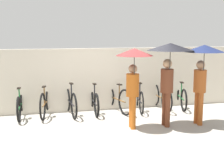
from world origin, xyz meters
name	(u,v)px	position (x,y,z in m)	size (l,w,h in m)	color
ground_plane	(122,131)	(0.00, 0.00, 0.00)	(30.00, 30.00, 0.00)	#9E998E
back_wall	(103,79)	(0.00, 2.24, 0.95)	(12.90, 0.12, 1.91)	beige
parked_bicycle_0	(20,105)	(-2.45, 1.93, 0.37)	(0.44, 1.72, 0.99)	black
parked_bicycle_1	(46,102)	(-1.75, 1.95, 0.40)	(0.52, 1.73, 1.08)	black
parked_bicycle_2	(70,102)	(-1.05, 1.85, 0.39)	(0.44, 1.70, 1.05)	black
parked_bicycle_3	(94,101)	(-0.35, 1.92, 0.36)	(0.44, 1.72, 1.03)	black
parked_bicycle_4	(116,98)	(0.35, 1.94, 0.40)	(0.59, 1.82, 1.06)	black
parked_bicycle_5	(139,99)	(1.05, 1.88, 0.37)	(0.48, 1.69, 0.99)	black
parked_bicycle_6	(160,97)	(1.75, 1.86, 0.40)	(0.44, 1.72, 1.08)	black
parked_bicycle_7	(180,96)	(2.45, 1.95, 0.37)	(0.57, 1.76, 1.08)	black
pedestrian_leading	(134,68)	(0.31, 0.12, 1.53)	(0.90, 0.90, 2.01)	#B25619
pedestrian_center	(169,59)	(1.21, 0.07, 1.72)	(1.14, 1.14, 2.13)	brown
pedestrian_trailing	(203,63)	(2.10, 0.02, 1.63)	(1.00, 1.00, 2.08)	#9E4C1E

